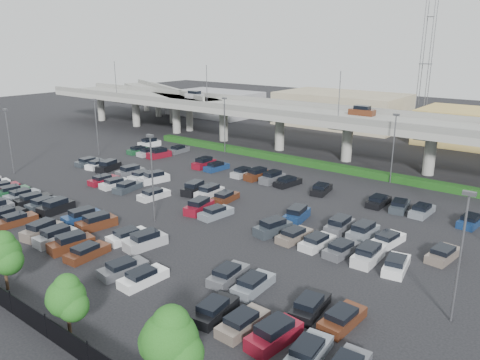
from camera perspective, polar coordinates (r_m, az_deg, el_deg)
The scene contains 8 objects.
ground at distance 61.17m, azimuth -4.77°, elevation -2.81°, with size 280.00×280.00×0.00m, color black.
overpass at distance 85.10m, azimuth 9.91°, elevation 7.39°, with size 150.00×13.00×15.80m.
on_ramp at distance 125.75m, azimuth -9.07°, elevation 10.32°, with size 50.93×30.13×8.80m.
hedge at distance 80.30m, azimuth 7.41°, elevation 2.26°, with size 66.00×1.60×1.10m, color #113A10.
parked_cars at distance 59.17m, azimuth -8.47°, elevation -2.99°, with size 62.97×41.62×1.67m.
light_poles at distance 63.58m, azimuth -6.42°, elevation 3.75°, with size 66.90×48.38×10.30m.
distant_buildings at distance 108.64m, azimuth 23.37°, elevation 6.53°, with size 138.00×24.00×9.00m.
comm_tower at distance 121.46m, azimuth 21.72°, elevation 13.31°, with size 2.40×2.40×30.00m.
Camera 1 is at (39.46, -42.07, 20.36)m, focal length 35.00 mm.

